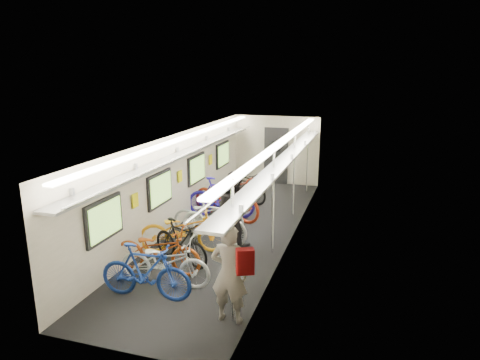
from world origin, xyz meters
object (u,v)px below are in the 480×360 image
Objects in this scene: backpack at (245,261)px; bicycle_0 at (165,262)px; passenger_mid at (234,209)px; bicycle_1 at (146,272)px; passenger_near at (229,274)px.

bicycle_0 is at bearing 124.62° from backpack.
backpack is at bearing 127.39° from passenger_mid.
passenger_mid reaches higher than bicycle_0.
passenger_near reaches higher than bicycle_1.
passenger_near is 0.95× the size of passenger_mid.
bicycle_0 is at bearing 91.03° from passenger_mid.
bicycle_0 is 1.04× the size of bicycle_1.
backpack is at bearing 132.01° from passenger_near.
bicycle_0 is 1.08× the size of passenger_near.
passenger_mid is at bearing -18.06° from bicycle_1.
passenger_near is 0.73m from backpack.
bicycle_0 is 1.75m from passenger_near.
backpack is (1.28, -3.42, 0.41)m from passenger_mid.
passenger_mid is (0.63, 2.23, 0.41)m from bicycle_0.
bicycle_0 is at bearing -13.44° from bicycle_1.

